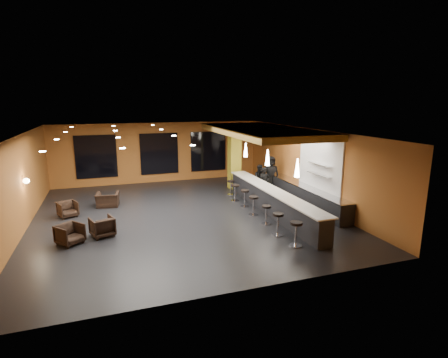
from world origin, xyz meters
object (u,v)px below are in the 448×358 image
object	(u,v)px
pendant_0	(297,168)
armchair_a	(70,234)
armchair_b	(102,227)
bar_stool_1	(278,221)
pendant_1	(268,157)
armchair_c	(68,209)
bar_stool_5	(235,190)
staff_a	(264,182)
staff_b	(260,179)
pendant_2	(246,150)
bar_stool_4	(245,196)
staff_c	(271,174)
bar_stool_6	(231,186)
bar_stool_2	(266,212)
column	(234,157)
bar_stool_3	(254,203)
bar_counter	(271,202)
prep_counter	(306,196)
armchair_d	(108,200)
bar_stool_0	(296,231)

from	to	relation	value
pendant_0	armchair_a	distance (m)	8.28
armchair_b	bar_stool_1	xyz separation A→B (m)	(5.99, -1.95, 0.18)
pendant_1	armchair_c	world-z (taller)	pendant_1
armchair_a	bar_stool_5	world-z (taller)	bar_stool_5
staff_a	bar_stool_1	world-z (taller)	staff_a
armchair_b	staff_a	bearing A→B (deg)	-177.55
staff_b	armchair_c	distance (m)	9.19
pendant_2	bar_stool_1	xyz separation A→B (m)	(-0.93, -5.40, -1.82)
armchair_c	bar_stool_4	xyz separation A→B (m)	(7.53, -1.06, 0.17)
staff_c	bar_stool_6	distance (m)	2.30
bar_stool_2	bar_stool_6	world-z (taller)	same
staff_b	staff_c	distance (m)	0.82
armchair_a	bar_stool_6	size ratio (longest dim) A/B	1.01
column	staff_c	bearing A→B (deg)	-37.86
column	bar_stool_5	size ratio (longest dim) A/B	4.29
bar_stool_3	bar_stool_6	xyz separation A→B (m)	(0.20, 3.36, -0.04)
bar_counter	prep_counter	bearing A→B (deg)	14.04
armchair_b	bar_stool_6	world-z (taller)	bar_stool_6
staff_c	armchair_a	bearing A→B (deg)	-147.54
staff_b	bar_stool_4	bearing A→B (deg)	-117.47
pendant_2	bar_stool_6	world-z (taller)	pendant_2
armchair_c	bar_stool_4	world-z (taller)	bar_stool_4
bar_counter	pendant_1	world-z (taller)	pendant_1
staff_a	armchair_d	size ratio (longest dim) A/B	1.51
pendant_0	armchair_b	world-z (taller)	pendant_0
bar_counter	pendant_0	world-z (taller)	pendant_0
armchair_d	bar_stool_6	world-z (taller)	bar_stool_6
bar_counter	bar_stool_2	distance (m)	1.47
staff_a	armchair_d	xyz separation A→B (m)	(-7.49, 0.82, -0.43)
armchair_d	bar_stool_2	bearing A→B (deg)	151.11
prep_counter	bar_stool_4	distance (m)	2.84
pendant_0	pendant_2	bearing A→B (deg)	90.00
column	pendant_1	xyz separation A→B (m)	(0.00, -4.10, 0.60)
column	bar_stool_2	bearing A→B (deg)	-98.05
bar_stool_1	bar_stool_5	bearing A→B (deg)	88.99
armchair_c	bar_stool_0	xyz separation A→B (m)	(7.48, -5.71, 0.21)
armchair_d	bar_stool_1	bearing A→B (deg)	143.95
staff_c	armchair_c	xyz separation A→B (m)	(-9.88, -1.10, -0.62)
bar_counter	bar_stool_3	world-z (taller)	bar_counter
armchair_b	bar_stool_0	xyz separation A→B (m)	(6.11, -3.01, 0.19)
pendant_1	armchair_a	xyz separation A→B (m)	(-7.95, -1.33, -2.00)
column	bar_stool_6	size ratio (longest dim) A/B	4.62
armchair_b	bar_stool_0	world-z (taller)	bar_stool_0
armchair_d	armchair_a	bearing A→B (deg)	81.15
staff_b	bar_stool_5	bearing A→B (deg)	-140.08
armchair_c	bar_stool_1	distance (m)	8.70
bar_stool_1	bar_stool_4	world-z (taller)	bar_stool_1
staff_b	staff_c	xyz separation A→B (m)	(0.74, 0.30, 0.18)
armchair_a	bar_stool_2	world-z (taller)	bar_stool_2
staff_a	bar_stool_3	world-z (taller)	staff_a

